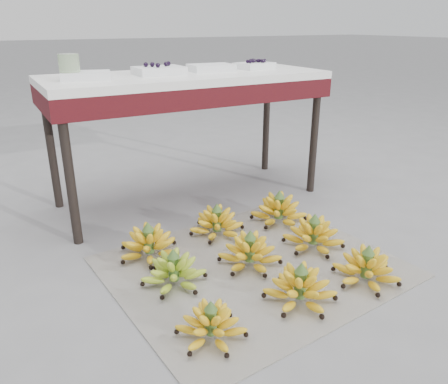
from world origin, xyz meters
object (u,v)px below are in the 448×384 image
tray_far_right (254,65)px  bunch_front_left (211,325)px  bunch_back_center (217,224)px  tray_right (211,68)px  bunch_front_center (300,288)px  bunch_mid_right (313,235)px  bunch_back_left (149,244)px  glass_jar (69,67)px  bunch_front_right (366,268)px  bunch_mid_center (250,253)px  vendor_table (187,89)px  tray_left (159,70)px  bunch_mid_left (174,272)px  bunch_back_right (279,211)px  tray_far_left (86,76)px  newspaper_mat (253,267)px

tray_far_right → bunch_front_left: bearing=-127.6°
bunch_back_center → tray_right: size_ratio=1.38×
bunch_front_center → bunch_mid_right: bearing=31.1°
bunch_back_left → glass_jar: (-0.16, 0.58, 0.78)m
glass_jar → bunch_front_right: bearing=-53.8°
bunch_front_center → bunch_mid_center: size_ratio=1.02×
bunch_front_right → bunch_back_left: 1.00m
vendor_table → tray_left: size_ratio=6.01×
bunch_back_left → bunch_front_left: bearing=-85.3°
bunch_front_left → tray_right: size_ratio=1.24×
bunch_front_center → tray_right: 1.49m
bunch_mid_left → bunch_back_center: (0.39, 0.33, 0.00)m
bunch_back_left → bunch_back_center: size_ratio=0.87×
bunch_back_center → tray_right: 0.97m
bunch_back_left → bunch_back_right: size_ratio=0.83×
bunch_front_right → bunch_mid_right: bearing=104.3°
bunch_front_center → bunch_back_left: bunch_back_left is taller
bunch_front_left → tray_left: (0.34, 1.27, 0.75)m
vendor_table → bunch_mid_center: bearing=-97.2°
bunch_front_right → bunch_back_right: bunch_back_right is taller
bunch_front_center → tray_far_right: tray_far_right is taller
bunch_mid_center → vendor_table: 1.10m
bunch_front_left → bunch_front_center: 0.42m
bunch_back_center → vendor_table: (0.10, 0.54, 0.63)m
bunch_back_center → bunch_front_left: bearing=-98.3°
bunch_front_right → bunch_back_center: bearing=130.7°
tray_right → bunch_front_left: bearing=-117.9°
bunch_mid_center → tray_right: 1.22m
bunch_front_left → bunch_mid_left: size_ratio=0.95×
bunch_front_right → tray_right: bearing=108.1°
bunch_mid_left → tray_left: tray_left is taller
tray_far_left → tray_right: bearing=3.3°
bunch_front_left → bunch_back_left: bunch_back_left is taller
bunch_back_center → glass_jar: 1.10m
bunch_front_right → bunch_mid_right: size_ratio=1.11×
bunch_back_center → tray_far_left: bearing=154.1°
bunch_front_center → bunch_mid_left: bearing=124.4°
tray_far_left → bunch_mid_right: bearing=-46.7°
bunch_back_left → tray_left: 1.01m
bunch_mid_center → tray_right: tray_right is taller
bunch_front_center → bunch_mid_center: (-0.02, 0.34, -0.00)m
bunch_front_left → bunch_mid_right: bearing=1.6°
bunch_front_right → tray_far_left: 1.67m
bunch_front_right → glass_jar: glass_jar is taller
tray_far_right → newspaper_mat: bearing=-122.2°
bunch_mid_left → bunch_back_left: bunch_back_left is taller
bunch_front_left → bunch_front_right: (0.76, 0.00, 0.01)m
bunch_front_center → vendor_table: (0.09, 1.24, 0.63)m
bunch_mid_right → tray_far_right: size_ratio=1.20×
bunch_back_right → glass_jar: size_ratio=3.03×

